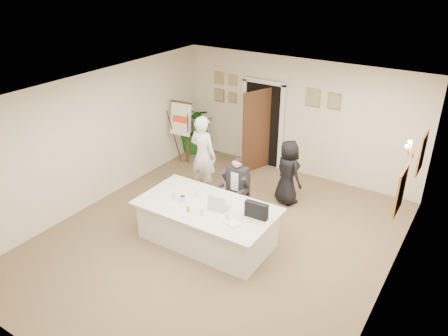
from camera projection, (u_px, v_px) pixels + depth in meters
floor at (217, 239)px, 8.28m from camera, size 7.00×7.00×0.00m
ceiling at (215, 96)px, 7.06m from camera, size 6.00×7.00×0.02m
wall_back at (298, 118)px, 10.32m from camera, size 6.00×0.10×2.80m
wall_front at (48, 288)px, 5.02m from camera, size 6.00×0.10×2.80m
wall_left at (97, 139)px, 9.12m from camera, size 0.10×7.00×2.80m
wall_right at (391, 224)px, 6.22m from camera, size 0.10×7.00×2.80m
doorway at (261, 127)px, 10.77m from camera, size 1.14×0.86×2.20m
pictures_back_wall at (268, 94)px, 10.49m from camera, size 3.40×0.06×0.80m
pictures_right_wall at (412, 170)px, 6.99m from camera, size 0.06×2.20×0.80m
wall_sconce at (411, 149)px, 6.87m from camera, size 0.20×0.30×0.24m
conference_table at (207, 223)px, 8.06m from camera, size 2.55×1.36×0.78m
seated_man at (236, 187)px, 8.78m from camera, size 0.59×0.62×1.31m
flip_chart at (183, 136)px, 11.01m from camera, size 0.58×0.39×1.63m
standing_man at (203, 155)px, 9.60m from camera, size 0.68×0.47×1.80m
standing_woman at (288, 172)px, 9.24m from camera, size 0.83×0.73×1.44m
potted_palm at (195, 128)px, 11.77m from camera, size 1.43×1.32×1.34m
laptop at (220, 201)px, 7.78m from camera, size 0.38×0.40×0.28m
laptop_bag at (256, 210)px, 7.48m from camera, size 0.42×0.13×0.29m
paper_stack at (232, 223)px, 7.36m from camera, size 0.32×0.27×0.03m
plate_left at (157, 197)px, 8.18m from camera, size 0.25×0.25×0.01m
plate_mid at (175, 206)px, 7.86m from camera, size 0.27×0.27×0.01m
plate_near at (185, 214)px, 7.62m from camera, size 0.26×0.26×0.01m
glass_a at (174, 196)px, 8.07m from camera, size 0.09×0.09×0.14m
glass_b at (202, 212)px, 7.56m from camera, size 0.08×0.08×0.14m
glass_c at (227, 217)px, 7.41m from camera, size 0.07×0.07×0.14m
glass_d at (197, 193)px, 8.16m from camera, size 0.07×0.07×0.14m
oj_glass at (188, 210)px, 7.65m from camera, size 0.07×0.07×0.13m
steel_jug at (183, 199)px, 8.01m from camera, size 0.11×0.11×0.11m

